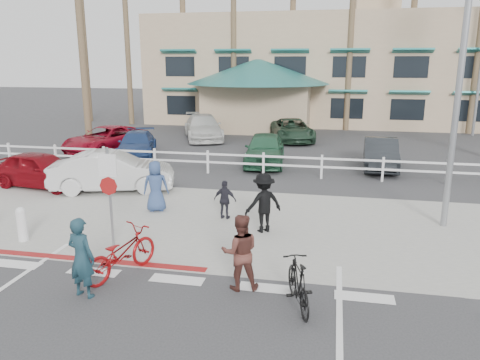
% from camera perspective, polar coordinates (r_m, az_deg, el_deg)
% --- Properties ---
extents(ground, '(140.00, 140.00, 0.00)m').
position_cam_1_polar(ground, '(10.12, -8.79, -13.46)').
color(ground, '#333335').
extents(bike_path, '(12.00, 16.00, 0.01)m').
position_cam_1_polar(bike_path, '(8.54, -13.66, -19.40)').
color(bike_path, '#333335').
rests_on(bike_path, ground).
extents(sidewalk_plaza, '(22.00, 7.00, 0.01)m').
position_cam_1_polar(sidewalk_plaza, '(14.07, -2.49, -5.14)').
color(sidewalk_plaza, gray).
rests_on(sidewalk_plaza, ground).
extents(cross_street, '(40.00, 5.00, 0.01)m').
position_cam_1_polar(cross_street, '(17.80, 0.61, -0.95)').
color(cross_street, '#333335').
rests_on(cross_street, ground).
extents(parking_lot, '(50.00, 16.00, 0.01)m').
position_cam_1_polar(parking_lot, '(26.97, 4.43, 4.26)').
color(parking_lot, '#333335').
rests_on(parking_lot, ground).
extents(curb_red, '(7.00, 0.25, 0.02)m').
position_cam_1_polar(curb_red, '(12.34, -20.18, -8.89)').
color(curb_red, maroon).
rests_on(curb_red, ground).
extents(rail_fence, '(29.40, 0.16, 1.00)m').
position_cam_1_polar(rail_fence, '(19.52, 3.16, 1.90)').
color(rail_fence, silver).
rests_on(rail_fence, ground).
extents(building, '(28.00, 16.00, 11.30)m').
position_cam_1_polar(building, '(39.40, 10.05, 15.50)').
color(building, tan).
rests_on(building, ground).
extents(sign_post, '(0.50, 0.10, 2.90)m').
position_cam_1_polar(sign_post, '(12.36, -15.59, -1.41)').
color(sign_post, gray).
rests_on(sign_post, ground).
extents(bollard_0, '(0.26, 0.26, 0.95)m').
position_cam_1_polar(bollard_0, '(13.77, -25.05, -4.89)').
color(bollard_0, silver).
rests_on(bollard_0, ground).
extents(streetlight_0, '(0.60, 2.00, 9.00)m').
position_cam_1_polar(streetlight_0, '(14.25, 25.35, 12.23)').
color(streetlight_0, gray).
rests_on(streetlight_0, ground).
extents(palm_0, '(4.00, 4.00, 15.00)m').
position_cam_1_polar(palm_0, '(39.48, -18.61, 17.68)').
color(palm_0, '#1B4622').
rests_on(palm_0, ground).
extents(palm_1, '(4.00, 4.00, 13.00)m').
position_cam_1_polar(palm_1, '(36.72, -13.63, 16.75)').
color(palm_1, '#1B4622').
rests_on(palm_1, ground).
extents(palm_2, '(4.00, 4.00, 16.00)m').
position_cam_1_polar(palm_2, '(36.31, -6.99, 19.44)').
color(palm_2, '#1B4622').
rests_on(palm_2, ground).
extents(palm_3, '(4.00, 4.00, 14.00)m').
position_cam_1_polar(palm_3, '(34.22, -0.79, 18.18)').
color(palm_3, '#1B4622').
rests_on(palm_3, ground).
extents(palm_4, '(4.00, 4.00, 15.00)m').
position_cam_1_polar(palm_4, '(34.63, 6.43, 18.88)').
color(palm_4, '#1B4622').
rests_on(palm_4, ground).
extents(palm_5, '(4.00, 4.00, 13.00)m').
position_cam_1_polar(palm_5, '(33.42, 13.38, 17.05)').
color(palm_5, '#1B4622').
rests_on(palm_5, ground).
extents(palm_6, '(4.00, 4.00, 17.00)m').
position_cam_1_polar(palm_6, '(34.90, 20.51, 19.73)').
color(palm_6, '#1B4622').
rests_on(palm_6, ground).
extents(palm_10, '(4.00, 4.00, 12.00)m').
position_cam_1_polar(palm_10, '(26.89, -18.81, 16.38)').
color(palm_10, '#1B4622').
rests_on(palm_10, ground).
extents(bike_red, '(1.41, 2.15, 1.07)m').
position_cam_1_polar(bike_red, '(10.88, -14.30, -8.60)').
color(bike_red, maroon).
rests_on(bike_red, ground).
extents(rider_red, '(0.69, 0.53, 1.69)m').
position_cam_1_polar(rider_red, '(10.05, -18.77, -8.95)').
color(rider_red, '#18333E').
rests_on(rider_red, ground).
extents(bike_black, '(0.96, 1.73, 1.00)m').
position_cam_1_polar(bike_black, '(9.35, 7.12, -12.42)').
color(bike_black, black).
rests_on(bike_black, ground).
extents(rider_black, '(0.93, 0.81, 1.64)m').
position_cam_1_polar(rider_black, '(9.85, 0.02, -8.78)').
color(rider_black, '#532B24').
rests_on(rider_black, ground).
extents(pedestrian_a, '(1.26, 1.14, 1.70)m').
position_cam_1_polar(pedestrian_a, '(13.06, 2.89, -2.80)').
color(pedestrian_a, black).
rests_on(pedestrian_a, ground).
extents(pedestrian_child, '(0.74, 0.37, 1.21)m').
position_cam_1_polar(pedestrian_child, '(14.17, -1.83, -2.44)').
color(pedestrian_child, '#212129').
rests_on(pedestrian_child, ground).
extents(pedestrian_b, '(0.92, 0.74, 1.65)m').
position_cam_1_polar(pedestrian_b, '(15.10, -10.24, -0.75)').
color(pedestrian_b, navy).
rests_on(pedestrian_b, ground).
extents(car_white_sedan, '(4.70, 2.76, 1.46)m').
position_cam_1_polar(car_white_sedan, '(17.85, -15.29, 1.00)').
color(car_white_sedan, '#BCBCBB').
rests_on(car_white_sedan, ground).
extents(car_red_compact, '(4.19, 2.18, 1.36)m').
position_cam_1_polar(car_red_compact, '(19.34, -23.13, 1.19)').
color(car_red_compact, maroon).
rests_on(car_red_compact, ground).
extents(lot_car_0, '(3.71, 5.44, 1.38)m').
position_cam_1_polar(lot_car_0, '(25.53, -15.98, 4.75)').
color(lot_car_0, maroon).
rests_on(lot_car_0, ground).
extents(lot_car_1, '(2.86, 4.54, 1.22)m').
position_cam_1_polar(lot_car_1, '(24.20, -12.47, 4.28)').
color(lot_car_1, navy).
rests_on(lot_car_1, ground).
extents(lot_car_2, '(2.11, 4.46, 1.47)m').
position_cam_1_polar(lot_car_2, '(21.69, 3.04, 3.79)').
color(lot_car_2, '#285D3F').
rests_on(lot_car_2, ground).
extents(lot_car_3, '(1.58, 4.13, 1.34)m').
position_cam_1_polar(lot_car_3, '(21.78, 16.77, 3.07)').
color(lot_car_3, '#212528').
rests_on(lot_car_3, ground).
extents(lot_car_4, '(3.81, 5.54, 1.49)m').
position_cam_1_polar(lot_car_4, '(28.92, -4.51, 6.43)').
color(lot_car_4, silver).
rests_on(lot_car_4, ground).
extents(lot_car_5, '(3.35, 5.15, 1.32)m').
position_cam_1_polar(lot_car_5, '(28.46, 6.39, 6.08)').
color(lot_car_5, '#223C2B').
rests_on(lot_car_5, ground).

